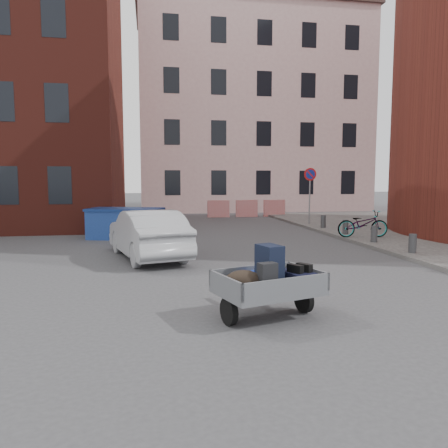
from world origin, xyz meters
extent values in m
plane|color=#38383A|center=(0.00, 0.00, 0.00)|extent=(120.00, 120.00, 0.00)
cube|color=#BF9293|center=(6.00, 22.00, 7.00)|extent=(16.00, 8.00, 14.00)
cylinder|color=gray|center=(6.00, 9.50, 1.42)|extent=(0.07, 0.07, 2.60)
cylinder|color=red|center=(6.00, 9.48, 2.47)|extent=(0.60, 0.03, 0.60)
cylinder|color=navy|center=(6.00, 9.46, 2.47)|extent=(0.44, 0.03, 0.44)
cylinder|color=#3A3A3D|center=(6.00, 1.20, 0.40)|extent=(0.22, 0.22, 0.55)
cylinder|color=#3A3A3D|center=(6.00, 3.40, 0.40)|extent=(0.22, 0.22, 0.55)
cylinder|color=#3A3A3D|center=(6.00, 5.60, 0.40)|extent=(0.22, 0.22, 0.55)
cylinder|color=#3A3A3D|center=(6.00, 7.80, 0.40)|extent=(0.22, 0.22, 0.55)
cube|color=red|center=(2.50, 15.00, 0.50)|extent=(1.30, 0.18, 1.00)
cube|color=red|center=(4.20, 15.00, 0.50)|extent=(1.30, 0.18, 1.00)
cube|color=red|center=(5.90, 15.00, 0.50)|extent=(1.30, 0.18, 1.00)
cylinder|color=black|center=(-0.34, -3.74, 0.22)|extent=(0.23, 0.45, 0.44)
cylinder|color=black|center=(1.03, -3.32, 0.22)|extent=(0.23, 0.45, 0.44)
cube|color=slate|center=(0.35, -3.53, 0.46)|extent=(1.85, 1.52, 0.08)
cube|color=slate|center=(-0.40, -3.76, 0.64)|extent=(0.36, 1.06, 0.28)
cube|color=slate|center=(1.09, -3.30, 0.64)|extent=(0.36, 1.06, 0.28)
cube|color=slate|center=(0.19, -3.02, 0.64)|extent=(1.54, 0.51, 0.28)
cube|color=slate|center=(0.50, -4.04, 0.64)|extent=(1.54, 0.51, 0.28)
cube|color=slate|center=(0.08, -2.67, 0.40)|extent=(0.28, 0.69, 0.06)
cube|color=black|center=(0.38, -3.47, 0.85)|extent=(0.42, 0.52, 0.70)
cube|color=black|center=(0.85, -3.48, 0.62)|extent=(0.56, 0.69, 0.25)
ellipsoid|color=black|center=(-0.12, -3.73, 0.68)|extent=(0.68, 0.52, 0.36)
cube|color=black|center=(0.25, -3.82, 0.74)|extent=(0.32, 0.25, 0.48)
ellipsoid|color=#183BBA|center=(0.20, -3.21, 0.62)|extent=(0.43, 0.39, 0.24)
cube|color=black|center=(0.79, -3.55, 0.81)|extent=(0.24, 0.29, 0.13)
cube|color=black|center=(0.96, -3.50, 0.81)|extent=(0.24, 0.29, 0.13)
cube|color=navy|center=(-2.41, 6.66, 0.53)|extent=(2.92, 2.02, 1.06)
cube|color=navy|center=(-2.41, 6.66, 1.11)|extent=(3.03, 2.13, 0.09)
imported|color=#A4A7AC|center=(-1.59, 2.37, 0.69)|extent=(2.49, 4.43, 1.38)
imported|color=black|center=(6.20, 4.61, 0.61)|extent=(1.93, 0.85, 0.98)
camera|label=1|loc=(-1.54, -10.22, 2.27)|focal=35.00mm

